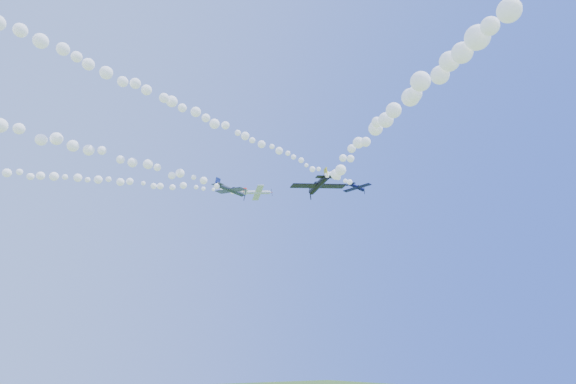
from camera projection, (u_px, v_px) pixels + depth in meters
plane_white at (258, 192)px, 111.97m from camera, size 7.02×7.33×2.13m
smoke_trail_white at (76, 179)px, 102.43m from camera, size 70.18×28.21×3.00m
plane_navy at (357, 187)px, 115.86m from camera, size 7.02×7.43×2.06m
smoke_trail_navy at (231, 130)px, 85.96m from camera, size 76.32×21.26×2.76m
plane_grey at (230, 190)px, 87.73m from camera, size 7.25×7.70×2.81m
smoke_trail_grey at (12, 128)px, 63.07m from camera, size 67.74×13.98×3.26m
plane_black at (318, 185)px, 69.38m from camera, size 8.18×7.73×2.45m
smoke_trail_black at (469, 42)px, 37.37m from camera, size 23.64×62.04×3.13m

